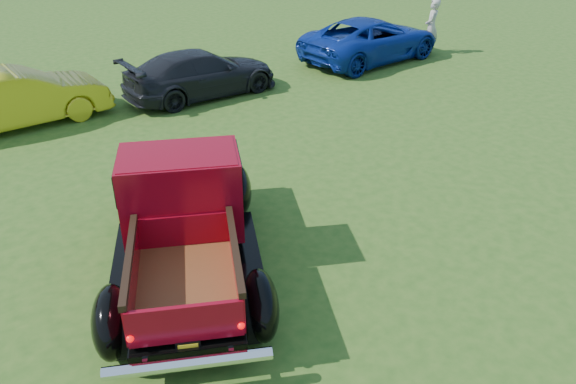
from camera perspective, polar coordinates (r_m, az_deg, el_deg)
The scene contains 6 objects.
ground at distance 9.84m, azimuth 0.83°, elevation -4.82°, with size 120.00×120.00×0.00m, color #2A4F16.
pickup_truck at distance 9.07m, azimuth -10.55°, elevation -1.83°, with size 3.97×5.42×1.89m.
show_car_yellow at distance 15.81m, azimuth -25.78°, elevation 8.64°, with size 1.53×4.40×1.45m, color gold.
show_car_grey at distance 16.62m, azimuth -8.80°, elevation 11.83°, with size 1.83×4.51×1.31m, color black.
show_car_blue at distance 20.14m, azimuth 8.44°, elevation 15.09°, with size 2.41×5.23×1.45m, color navy.
spectator at distance 21.42m, azimuth 14.37°, elevation 15.96°, with size 0.69×0.45×1.89m, color #A6A090.
Camera 1 is at (-4.68, -6.70, 5.48)m, focal length 35.00 mm.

